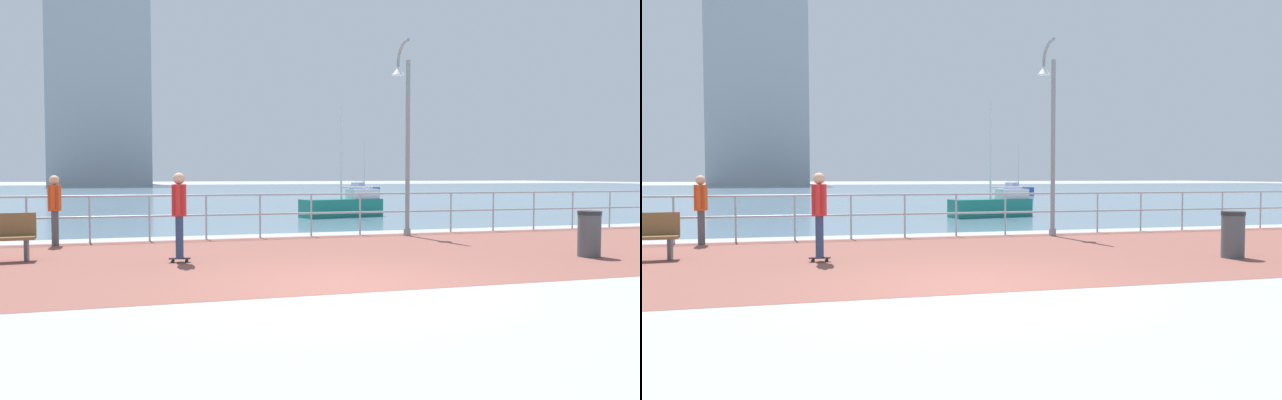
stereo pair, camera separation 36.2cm
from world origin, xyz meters
The scene contains 11 objects.
ground centered at (0.00, 40.00, 0.00)m, with size 220.00×220.00×0.00m, color #9E9EA3.
brick_paving centered at (0.00, 3.10, 0.00)m, with size 28.00×7.59×0.01m, color brown.
harbor_water centered at (0.00, 51.90, 0.00)m, with size 180.00×88.00×0.00m, color slate.
waterfront_railing centered at (0.00, 6.90, 0.80)m, with size 25.25×0.06×1.17m.
lamppost centered at (3.93, 6.46, 2.96)m, with size 0.36×0.82×5.34m.
skateboarder centered at (-2.26, 2.95, 1.02)m, with size 0.41×0.56×1.70m.
bystander centered at (-4.93, 6.55, 0.97)m, with size 0.25×0.55×1.65m.
trash_bin centered at (5.74, 1.47, 0.47)m, with size 0.46×0.46×0.93m.
sailboat_teal centered at (14.44, 37.91, 0.42)m, with size 1.71×3.26×4.38m.
sailboat_blue centered at (4.62, 13.74, 0.44)m, with size 3.43×1.65×4.63m.
tower_concrete centered at (-10.27, 99.07, 20.83)m, with size 15.87×16.78×43.33m.
Camera 1 is at (-2.78, -8.37, 1.65)m, focal length 33.01 mm.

